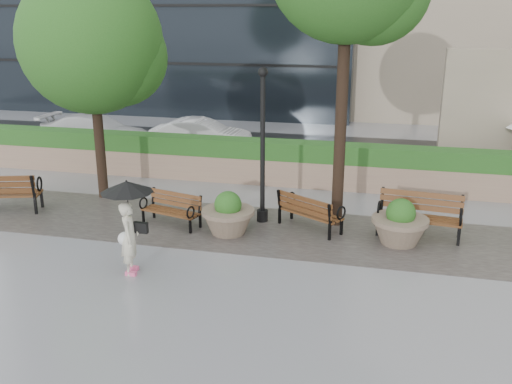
% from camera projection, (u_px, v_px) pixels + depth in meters
% --- Properties ---
extents(ground, '(100.00, 100.00, 0.00)m').
position_uv_depth(ground, '(227.00, 284.00, 11.25)').
color(ground, gray).
rests_on(ground, ground).
extents(cobble_strip, '(28.00, 3.20, 0.01)m').
position_uv_depth(cobble_strip, '(261.00, 229.00, 14.03)').
color(cobble_strip, '#383330').
rests_on(cobble_strip, ground).
extents(hedge_wall, '(24.00, 0.80, 1.35)m').
position_uv_depth(hedge_wall, '(290.00, 163.00, 17.54)').
color(hedge_wall, '#9B7E64').
rests_on(hedge_wall, ground).
extents(asphalt_street, '(40.00, 7.00, 0.00)m').
position_uv_depth(asphalt_street, '(309.00, 154.00, 21.44)').
color(asphalt_street, black).
rests_on(asphalt_street, ground).
extents(bench_0, '(2.12, 1.34, 1.07)m').
position_uv_depth(bench_0, '(2.00, 200.00, 15.20)').
color(bench_0, brown).
rests_on(bench_0, ground).
extents(bench_1, '(1.62, 0.99, 0.82)m').
position_uv_depth(bench_1, '(171.00, 216.00, 14.24)').
color(bench_1, brown).
rests_on(bench_1, ground).
extents(bench_2, '(1.76, 1.42, 0.89)m').
position_uv_depth(bench_2, '(310.00, 219.00, 13.98)').
color(bench_2, brown).
rests_on(bench_2, ground).
extents(bench_3, '(2.01, 0.97, 1.04)m').
position_uv_depth(bench_3, '(419.00, 224.00, 13.52)').
color(bench_3, brown).
rests_on(bench_3, ground).
extents(planter_left, '(1.27, 1.27, 1.06)m').
position_uv_depth(planter_left, '(228.00, 217.00, 13.68)').
color(planter_left, '#7F6B56').
rests_on(planter_left, ground).
extents(planter_right, '(1.29, 1.29, 1.08)m').
position_uv_depth(planter_right, '(400.00, 226.00, 13.07)').
color(planter_right, '#7F6B56').
rests_on(planter_right, ground).
extents(lamppost, '(0.28, 0.28, 3.88)m').
position_uv_depth(lamppost, '(263.00, 157.00, 14.08)').
color(lamppost, black).
rests_on(lamppost, ground).
extents(tree_0, '(3.88, 3.86, 6.29)m').
position_uv_depth(tree_0, '(98.00, 46.00, 15.26)').
color(tree_0, black).
rests_on(tree_0, ground).
extents(car_left, '(4.48, 1.87, 1.29)m').
position_uv_depth(car_left, '(97.00, 132.00, 22.25)').
color(car_left, silver).
rests_on(car_left, ground).
extents(car_right, '(3.86, 1.53, 1.25)m').
position_uv_depth(car_right, '(202.00, 135.00, 21.66)').
color(car_right, silver).
rests_on(car_right, ground).
extents(pedestrian, '(1.06, 1.06, 1.94)m').
position_uv_depth(pedestrian, '(129.00, 218.00, 11.41)').
color(pedestrian, beige).
rests_on(pedestrian, ground).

